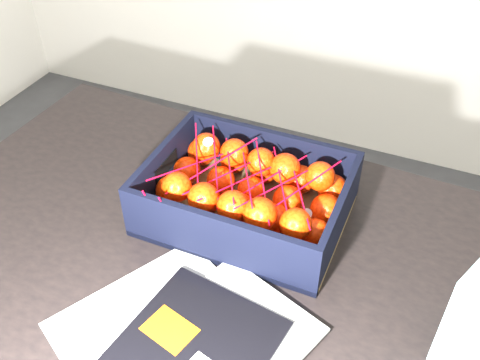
% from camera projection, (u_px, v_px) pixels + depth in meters
% --- Properties ---
extents(room_shell, '(3.54, 3.54, 2.50)m').
position_uv_depth(room_shell, '(56.00, 86.00, 0.40)').
color(room_shell, silver).
rests_on(room_shell, ground).
extents(table, '(1.23, 0.85, 0.75)m').
position_uv_depth(table, '(218.00, 304.00, 0.98)').
color(table, black).
rests_on(table, ground).
extents(magazine_stack, '(0.41, 0.37, 0.02)m').
position_uv_depth(magazine_stack, '(183.00, 343.00, 0.80)').
color(magazine_stack, beige).
rests_on(magazine_stack, table).
extents(produce_crate, '(0.36, 0.27, 0.11)m').
position_uv_depth(produce_crate, '(246.00, 202.00, 1.00)').
color(produce_crate, brown).
rests_on(produce_crate, table).
extents(clementine_heap, '(0.34, 0.25, 0.10)m').
position_uv_depth(clementine_heap, '(247.00, 193.00, 0.98)').
color(clementine_heap, '#F12B05').
rests_on(clementine_heap, produce_crate).
extents(mesh_net, '(0.29, 0.24, 0.09)m').
position_uv_depth(mesh_net, '(240.00, 177.00, 0.95)').
color(mesh_net, red).
rests_on(mesh_net, clementine_heap).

